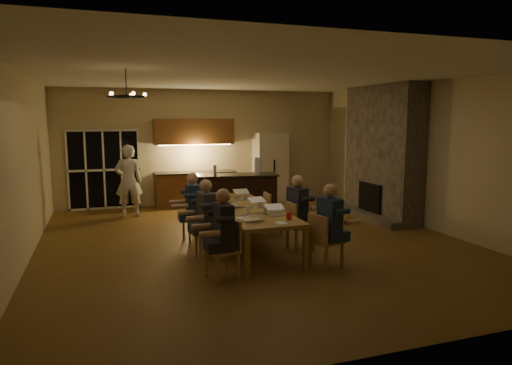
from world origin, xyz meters
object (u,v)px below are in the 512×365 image
Objects in this scene: chair_left_near at (222,250)px; laptop_e at (223,193)px; standing_person at (129,181)px; chandelier at (127,97)px; redcup_near at (289,216)px; chair_right_near at (327,241)px; can_silver at (265,212)px; can_cola at (221,193)px; bar_blender at (258,166)px; refrigerator at (270,167)px; laptop_f at (243,193)px; plate_far at (256,199)px; can_right at (259,201)px; laptop_b at (276,209)px; dining_table at (246,227)px; laptop_c at (232,201)px; chair_right_mid at (301,226)px; mug_mid at (242,199)px; laptop_d at (259,201)px; mug_front at (248,209)px; mug_back at (216,199)px; person_left_far at (193,208)px; chair_right_far at (276,214)px; plate_left at (243,218)px; person_left_near at (224,234)px; laptop_a at (252,214)px; person_right_near at (330,226)px; plate_near at (275,210)px; bar_bottle at (215,170)px; chair_left_far at (195,219)px; chair_left_mid at (208,232)px; redcup_mid at (217,202)px; person_right_mid at (297,212)px; person_left_mid at (206,219)px; bar_island at (236,197)px.

chair_left_near is 2.78× the size of laptop_e.
laptop_e is (1.75, -2.44, -0.03)m from standing_person.
redcup_near is at bearing -19.02° from chandelier.
chair_right_near is 1.19m from can_silver.
bar_blender is (1.14, 0.86, 0.47)m from can_cola.
refrigerator is 6.25× the size of laptop_f.
plate_far is at bearing 135.65° from chair_left_near.
laptop_b is at bearing -93.56° from can_right.
laptop_c reaches higher than dining_table.
mug_mid is at bearing 31.43° from chair_right_mid.
laptop_d reaches higher than chair_right_mid.
chair_left_near is 2.07m from chair_right_mid.
mug_front is 1.00× the size of mug_back.
person_left_far is 1.32m from laptop_d.
chair_left_near is 2.78m from chair_right_far.
laptop_c is 1.07m from plate_left.
redcup_near is at bearing 128.58° from laptop_e.
person_left_near reaches higher than laptop_c.
laptop_a is 0.48m from can_silver.
can_silver is at bearing 32.96° from person_right_near.
plate_near is at bearing -86.63° from laptop_f.
chair_right_mid reaches higher than plate_far.
plate_near is 2.94m from bar_bottle.
chandelier is at bearing -30.00° from laptop_a.
laptop_d is at bearing 47.20° from chair_left_far.
standing_person is at bearing -163.70° from chair_left_mid.
laptop_d reaches higher than redcup_mid.
person_left_near is at bearing -113.72° from mug_mid.
refrigerator is 0.60× the size of dining_table.
standing_person is 2.97× the size of chandelier.
chair_left_mid is 1.00× the size of chair_left_far.
person_right_near reaches higher than laptop_e.
laptop_b is at bearing -84.82° from bar_bottle.
chair_left_near is 1.48× the size of chandelier.
chair_right_near is 2.45m from plate_far.
bar_bottle reaches higher than dining_table.
laptop_a is at bearing 110.22° from person_right_mid.
standing_person is (-4.05, -0.89, -0.11)m from refrigerator.
bar_blender is (1.89, 2.75, 0.59)m from person_left_mid.
can_silver is at bearing 114.85° from chair_left_near.
person_right_mid is at bearing 108.01° from chair_left_near.
dining_table is at bearing -112.11° from laptop_a.
bar_island is 16.89× the size of redcup_mid.
chair_left_far is 7.42× the size of redcup_near.
chair_right_near is at bearing -101.96° from refrigerator.
chair_right_mid is at bearing -174.92° from chair_right_far.
mug_front is at bearing 41.72° from person_left_far.
bar_island is at bearing -129.83° from laptop_c.
chair_left_mid reaches higher than redcup_mid.
redcup_mid is (0.44, -0.21, 0.12)m from person_left_far.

